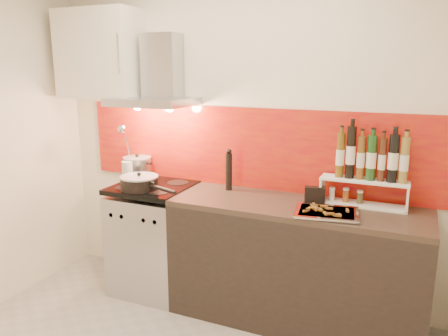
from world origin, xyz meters
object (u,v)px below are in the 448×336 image
at_px(range_stove, 155,239).
at_px(saute_pan, 140,183).
at_px(counter, 295,263).
at_px(baking_tray, 326,212).
at_px(pepper_mill, 229,170).
at_px(stock_pot, 137,167).

height_order(range_stove, saute_pan, saute_pan).
xyz_separation_m(counter, baking_tray, (0.23, -0.13, 0.47)).
xyz_separation_m(range_stove, pepper_mill, (0.61, 0.16, 0.62)).
distance_m(counter, baking_tray, 0.54).
bearing_deg(baking_tray, stock_pot, 169.85).
height_order(saute_pan, pepper_mill, pepper_mill).
height_order(stock_pot, pepper_mill, pepper_mill).
bearing_deg(saute_pan, stock_pot, 127.12).
xyz_separation_m(stock_pot, baking_tray, (1.69, -0.30, -0.08)).
height_order(range_stove, pepper_mill, pepper_mill).
distance_m(range_stove, baking_tray, 1.51).
relative_size(counter, pepper_mill, 5.48).
relative_size(stock_pot, saute_pan, 0.44).
bearing_deg(stock_pot, counter, -6.63).
bearing_deg(range_stove, saute_pan, -99.85).
distance_m(stock_pot, pepper_mill, 0.87).
relative_size(counter, saute_pan, 3.21).
bearing_deg(stock_pot, saute_pan, -52.88).
bearing_deg(pepper_mill, stock_pot, 179.03).
distance_m(counter, pepper_mill, 0.86).
height_order(counter, saute_pan, saute_pan).
height_order(range_stove, counter, range_stove).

